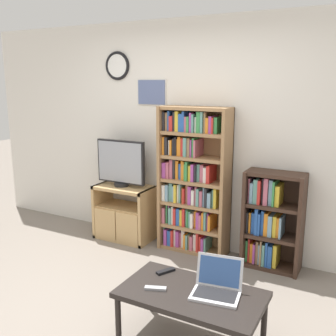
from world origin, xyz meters
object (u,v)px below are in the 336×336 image
(remote_near_laptop, at_px, (156,288))
(laptop, at_px, (217,285))
(coffee_table, at_px, (191,298))
(remote_far_from_laptop, at_px, (166,271))
(tv_stand, at_px, (124,213))
(bookshelf_short, at_px, (270,221))
(bookshelf_tall, at_px, (192,182))
(television, at_px, (121,163))

(remote_near_laptop, bearing_deg, laptop, -89.17)
(coffee_table, height_order, remote_far_from_laptop, remote_far_from_laptop)
(laptop, bearing_deg, remote_near_laptop, -166.76)
(tv_stand, xyz_separation_m, coffee_table, (1.58, -1.45, 0.05))
(bookshelf_short, height_order, laptop, bookshelf_short)
(bookshelf_tall, relative_size, bookshelf_short, 1.61)
(bookshelf_short, xyz_separation_m, remote_far_from_laptop, (-0.49, -1.36, -0.07))
(tv_stand, distance_m, remote_far_from_laptop, 1.80)
(tv_stand, bearing_deg, television, 164.77)
(bookshelf_short, bearing_deg, laptop, -90.44)
(remote_near_laptop, distance_m, remote_far_from_laptop, 0.28)
(bookshelf_short, height_order, remote_near_laptop, bookshelf_short)
(remote_far_from_laptop, bearing_deg, tv_stand, -15.93)
(coffee_table, xyz_separation_m, remote_near_laptop, (-0.25, -0.09, 0.05))
(bookshelf_tall, bearing_deg, television, -174.70)
(bookshelf_short, height_order, coffee_table, bookshelf_short)
(television, bearing_deg, bookshelf_short, 2.61)
(bookshelf_short, bearing_deg, television, -177.39)
(bookshelf_tall, height_order, bookshelf_short, bookshelf_tall)
(bookshelf_short, xyz_separation_m, remote_near_laptop, (-0.43, -1.63, -0.07))
(laptop, xyz_separation_m, remote_far_from_laptop, (-0.48, 0.10, -0.05))
(remote_near_laptop, bearing_deg, bookshelf_tall, -5.02)
(bookshelf_tall, bearing_deg, remote_near_laptop, -74.06)
(tv_stand, xyz_separation_m, laptop, (1.75, -1.38, 0.16))
(laptop, bearing_deg, tv_stand, 133.28)
(bookshelf_tall, distance_m, bookshelf_short, 0.95)
(bookshelf_short, distance_m, coffee_table, 1.56)
(bookshelf_short, height_order, remote_far_from_laptop, bookshelf_short)
(bookshelf_tall, distance_m, laptop, 1.74)
(bookshelf_short, distance_m, remote_far_from_laptop, 1.45)
(television, distance_m, remote_near_laptop, 2.13)
(coffee_table, bearing_deg, bookshelf_tall, 114.81)
(television, height_order, laptop, television)
(coffee_table, relative_size, remote_near_laptop, 6.30)
(bookshelf_short, distance_m, remote_near_laptop, 1.69)
(television, distance_m, bookshelf_short, 1.85)
(television, distance_m, bookshelf_tall, 0.92)
(tv_stand, distance_m, bookshelf_tall, 1.00)
(tv_stand, height_order, remote_far_from_laptop, tv_stand)
(tv_stand, relative_size, remote_far_from_laptop, 4.39)
(laptop, bearing_deg, coffee_table, -165.08)
(television, xyz_separation_m, remote_near_laptop, (1.37, -1.55, -0.51))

